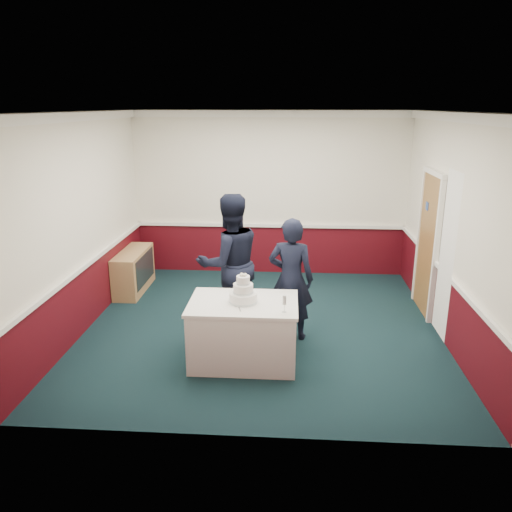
# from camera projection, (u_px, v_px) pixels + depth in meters

# --- Properties ---
(ground) EXTENTS (5.00, 5.00, 0.00)m
(ground) POSITION_uv_depth(u_px,v_px,m) (262.00, 327.00, 7.22)
(ground) COLOR black
(ground) RESTS_ON ground
(room_shell) EXTENTS (5.00, 5.00, 3.00)m
(room_shell) POSITION_uv_depth(u_px,v_px,m) (270.00, 185.00, 7.22)
(room_shell) COLOR white
(room_shell) RESTS_ON ground
(sideboard) EXTENTS (0.41, 1.20, 0.70)m
(sideboard) POSITION_uv_depth(u_px,v_px,m) (134.00, 271.00, 8.54)
(sideboard) COLOR #9A764B
(sideboard) RESTS_ON ground
(cake_table) EXTENTS (1.32, 0.92, 0.79)m
(cake_table) POSITION_uv_depth(u_px,v_px,m) (244.00, 331.00, 6.16)
(cake_table) COLOR white
(cake_table) RESTS_ON ground
(wedding_cake) EXTENTS (0.35, 0.35, 0.36)m
(wedding_cake) POSITION_uv_depth(u_px,v_px,m) (243.00, 293.00, 6.01)
(wedding_cake) COLOR white
(wedding_cake) RESTS_ON cake_table
(cake_knife) EXTENTS (0.07, 0.22, 0.00)m
(cake_knife) POSITION_uv_depth(u_px,v_px,m) (239.00, 308.00, 5.85)
(cake_knife) COLOR silver
(cake_knife) RESTS_ON cake_table
(champagne_flute) EXTENTS (0.05, 0.05, 0.21)m
(champagne_flute) POSITION_uv_depth(u_px,v_px,m) (284.00, 301.00, 5.70)
(champagne_flute) COLOR silver
(champagne_flute) RESTS_ON cake_table
(person_man) EXTENTS (1.17, 1.08, 1.95)m
(person_man) POSITION_uv_depth(u_px,v_px,m) (230.00, 263.00, 6.92)
(person_man) COLOR black
(person_man) RESTS_ON ground
(person_woman) EXTENTS (0.67, 0.50, 1.68)m
(person_woman) POSITION_uv_depth(u_px,v_px,m) (291.00, 279.00, 6.68)
(person_woman) COLOR black
(person_woman) RESTS_ON ground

